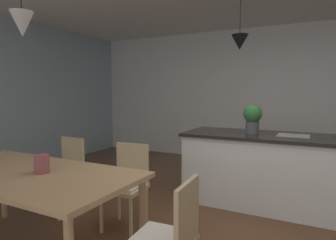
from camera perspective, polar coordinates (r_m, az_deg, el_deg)
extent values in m
cube|color=brown|center=(3.23, 12.75, -21.15)|extent=(10.00, 8.40, 0.04)
cube|color=white|center=(6.11, 20.80, 4.42)|extent=(10.00, 0.12, 2.70)
cube|color=tan|center=(2.80, -26.33, -9.29)|extent=(2.02, 0.97, 0.04)
cylinder|color=tan|center=(3.86, -29.54, -11.10)|extent=(0.06, 0.06, 0.73)
cylinder|color=tan|center=(2.59, -5.01, -18.55)|extent=(0.06, 0.06, 0.73)
cube|color=white|center=(2.05, -1.35, -22.27)|extent=(0.38, 0.38, 0.03)
cube|color=tan|center=(1.90, 3.81, -18.04)|extent=(0.06, 0.38, 0.42)
cube|color=tan|center=(3.13, -8.57, -13.07)|extent=(0.44, 0.44, 0.04)
cube|color=white|center=(3.11, -8.58, -12.46)|extent=(0.39, 0.39, 0.03)
cube|color=tan|center=(3.21, -6.98, -8.27)|extent=(0.38, 0.07, 0.42)
cylinder|color=tan|center=(2.99, -7.29, -18.56)|extent=(0.04, 0.04, 0.41)
cylinder|color=tan|center=(3.16, -12.93, -17.31)|extent=(0.04, 0.04, 0.41)
cylinder|color=tan|center=(3.27, -4.25, -16.39)|extent=(0.04, 0.04, 0.41)
cylinder|color=tan|center=(3.42, -9.56, -15.43)|extent=(0.04, 0.04, 0.41)
cube|color=tan|center=(3.71, -20.21, -10.36)|extent=(0.43, 0.43, 0.04)
cube|color=white|center=(3.70, -20.23, -9.84)|extent=(0.39, 0.39, 0.03)
cube|color=tan|center=(3.77, -18.14, -6.47)|extent=(0.38, 0.06, 0.42)
cylinder|color=tan|center=(3.55, -20.62, -14.90)|extent=(0.04, 0.04, 0.41)
cylinder|color=tan|center=(3.82, -23.78, -13.58)|extent=(0.04, 0.04, 0.41)
cylinder|color=tan|center=(3.75, -16.35, -13.66)|extent=(0.04, 0.04, 0.41)
cylinder|color=tan|center=(4.00, -19.64, -12.54)|extent=(0.04, 0.04, 0.41)
cube|color=white|center=(3.90, 19.28, -9.43)|extent=(2.05, 0.79, 0.88)
cube|color=black|center=(3.81, 19.49, -3.02)|extent=(2.11, 0.85, 0.04)
cube|color=gray|center=(3.78, 23.34, -2.83)|extent=(0.36, 0.30, 0.01)
cone|color=#B7B7B7|center=(2.74, -26.67, 16.43)|extent=(0.19, 0.19, 0.20)
cylinder|color=black|center=(3.98, 13.99, 19.88)|extent=(0.01, 0.01, 0.56)
cone|color=black|center=(3.90, 13.86, 14.57)|extent=(0.21, 0.21, 0.19)
cylinder|color=#4C4C51|center=(3.83, 16.17, -1.42)|extent=(0.17, 0.17, 0.15)
sphere|color=#2D6B33|center=(3.82, 16.24, 1.17)|extent=(0.23, 0.23, 0.23)
cylinder|color=#994C51|center=(2.65, -23.51, -7.87)|extent=(0.12, 0.12, 0.15)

